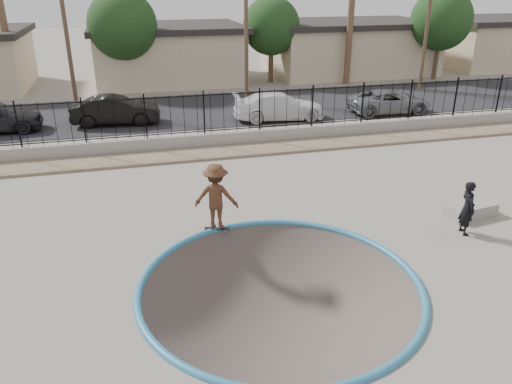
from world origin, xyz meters
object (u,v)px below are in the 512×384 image
at_px(skateboard, 217,229).
at_px(concrete_ledge, 471,210).
at_px(skater, 216,200).
at_px(car_d, 389,101).
at_px(car_c, 279,106).
at_px(car_b, 116,110).
at_px(videographer, 467,208).

xyz_separation_m(skateboard, concrete_ledge, (7.92, -1.05, 0.15)).
height_order(skater, car_d, skater).
bearing_deg(car_c, concrete_ledge, -164.12).
relative_size(car_b, car_d, 0.96).
height_order(car_b, car_c, car_b).
relative_size(skater, videographer, 1.23).
distance_m(videographer, car_b, 17.70).
relative_size(skateboard, videographer, 0.48).
bearing_deg(car_d, skateboard, 136.04).
height_order(concrete_ledge, car_b, car_b).
xyz_separation_m(car_b, car_d, (14.57, -1.38, -0.09)).
bearing_deg(car_b, videographer, -140.59).
distance_m(skateboard, car_d, 16.34).
height_order(skater, concrete_ledge, skater).
height_order(car_b, car_d, car_b).
bearing_deg(concrete_ledge, videographer, -134.35).
height_order(videographer, car_d, videographer).
height_order(skateboard, concrete_ledge, concrete_ledge).
relative_size(skateboard, car_c, 0.16).
height_order(videographer, car_c, videographer).
bearing_deg(car_c, skater, 159.65).
distance_m(skateboard, videographer, 7.32).
bearing_deg(videographer, skateboard, 82.92).
distance_m(concrete_ledge, car_b, 17.49).
bearing_deg(skater, car_b, -57.60).
bearing_deg(concrete_ledge, skateboard, 172.42).
bearing_deg(videographer, car_d, -10.68).
distance_m(skater, car_b, 13.04).
xyz_separation_m(skater, car_c, (5.48, 11.59, -0.26)).
xyz_separation_m(skater, videographer, (7.00, -2.00, -0.18)).
xyz_separation_m(car_c, car_d, (6.26, -0.24, -0.07)).
xyz_separation_m(skater, skateboard, (0.00, -0.00, -0.94)).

